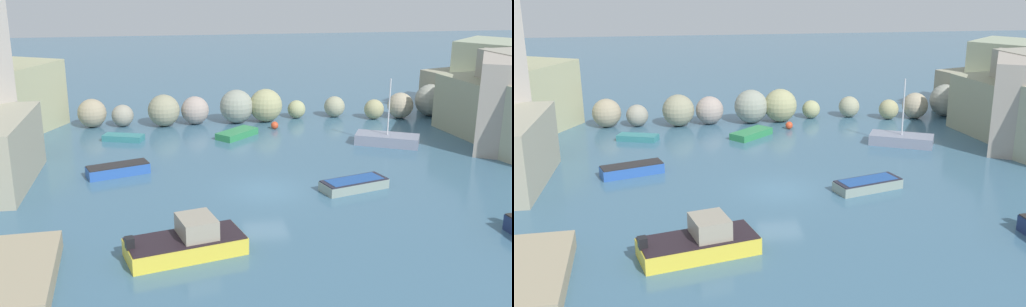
% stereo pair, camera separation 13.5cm
% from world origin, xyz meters
% --- Properties ---
extents(cove_water, '(160.00, 160.00, 0.00)m').
position_xyz_m(cove_water, '(0.00, 0.00, 0.00)').
color(cove_water, '#3F6884').
rests_on(cove_water, ground).
extents(rock_breakwater, '(30.41, 3.21, 2.69)m').
position_xyz_m(rock_breakwater, '(2.57, 15.81, 1.19)').
color(rock_breakwater, tan).
rests_on(rock_breakwater, ground).
extents(channel_buoy, '(0.58, 0.58, 0.58)m').
position_xyz_m(channel_buoy, '(2.82, 13.34, 0.29)').
color(channel_buoy, '#E04C28').
rests_on(channel_buoy, cove_water).
extents(moored_boat_0, '(4.77, 3.59, 4.74)m').
position_xyz_m(moored_boat_0, '(10.02, 7.95, 0.39)').
color(moored_boat_0, gray).
rests_on(moored_boat_0, cove_water).
extents(moored_boat_2, '(5.58, 3.47, 1.72)m').
position_xyz_m(moored_boat_2, '(-4.69, -7.37, 0.60)').
color(moored_boat_2, yellow).
rests_on(moored_boat_2, cove_water).
extents(moored_boat_3, '(3.11, 1.96, 0.43)m').
position_xyz_m(moored_boat_3, '(-8.67, 11.68, 0.22)').
color(moored_boat_3, teal).
rests_on(moored_boat_3, cove_water).
extents(moored_boat_4, '(3.40, 3.33, 0.49)m').
position_xyz_m(moored_boat_4, '(-0.35, 11.47, 0.25)').
color(moored_boat_4, '#2F8B4F').
rests_on(moored_boat_4, cove_water).
extents(moored_boat_5, '(4.14, 2.54, 0.62)m').
position_xyz_m(moored_boat_5, '(5.02, -0.51, 0.32)').
color(moored_boat_5, gray).
rests_on(moored_boat_5, cove_water).
extents(moored_boat_6, '(3.93, 2.40, 0.67)m').
position_xyz_m(moored_boat_6, '(-8.51, 3.98, 0.34)').
color(moored_boat_6, '#2B59B0').
rests_on(moored_boat_6, cove_water).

